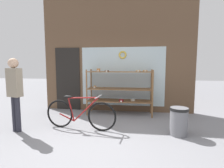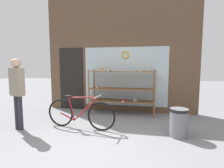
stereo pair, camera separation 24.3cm
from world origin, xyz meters
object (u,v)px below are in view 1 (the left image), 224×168
(pedestrian, at_px, (15,89))
(trash_bin, at_px, (179,120))
(bicycle, at_px, (80,114))
(display_case, at_px, (120,87))

(pedestrian, xyz_separation_m, trash_bin, (3.65, 0.31, -0.66))
(bicycle, relative_size, pedestrian, 1.05)
(display_case, relative_size, trash_bin, 3.25)
(display_case, distance_m, trash_bin, 2.10)
(display_case, distance_m, bicycle, 1.69)
(bicycle, distance_m, pedestrian, 1.57)
(display_case, xyz_separation_m, bicycle, (-0.81, -1.41, -0.47))
(bicycle, relative_size, trash_bin, 2.88)
(display_case, xyz_separation_m, pedestrian, (-2.21, -1.75, 0.15))
(bicycle, height_order, trash_bin, bicycle)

